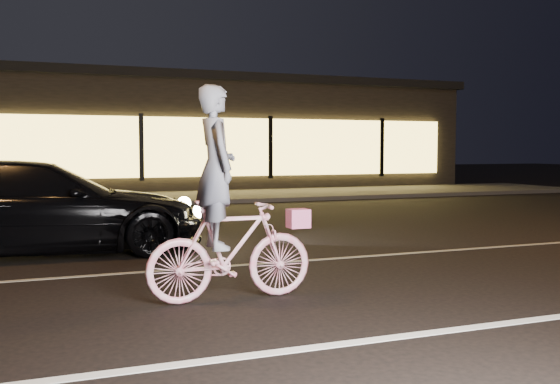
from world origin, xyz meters
name	(u,v)px	position (x,y,z in m)	size (l,w,h in m)	color
ground	(356,294)	(0.00, 0.00, 0.00)	(90.00, 90.00, 0.00)	black
lane_stripe_near	(440,332)	(0.00, -1.50, 0.00)	(60.00, 0.12, 0.01)	silver
lane_stripe_far	(287,262)	(0.00, 2.00, 0.00)	(60.00, 0.10, 0.01)	gray
sidewalk	(151,198)	(0.00, 13.00, 0.06)	(30.00, 4.00, 0.12)	#383533
storefront	(125,133)	(0.00, 18.97, 2.15)	(25.40, 8.42, 4.20)	black
cyclist	(227,225)	(-1.37, 0.20, 0.78)	(1.74, 0.60, 2.19)	#FC4D79
sedan	(38,208)	(-3.17, 3.87, 0.69)	(4.81, 2.03, 1.38)	black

